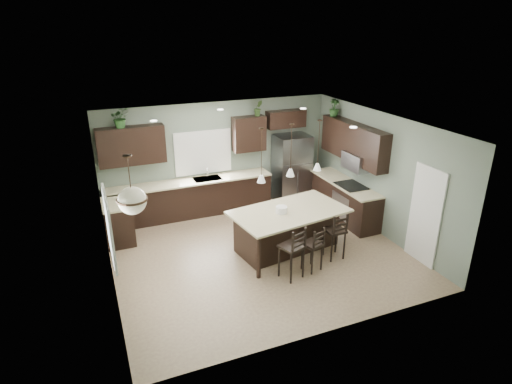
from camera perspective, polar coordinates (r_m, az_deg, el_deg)
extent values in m
plane|color=#9E8466|center=(9.34, 0.37, -8.08)|extent=(6.00, 6.00, 0.00)
cube|color=white|center=(9.24, 21.61, -2.96)|extent=(0.04, 0.82, 2.04)
cube|color=white|center=(11.00, -7.08, 5.29)|extent=(1.35, 0.02, 1.00)
cube|color=white|center=(7.35, -19.09, -4.48)|extent=(0.02, 1.10, 1.00)
cube|color=black|center=(10.09, -17.84, -3.93)|extent=(0.60, 0.90, 0.90)
cube|color=beige|center=(9.90, -18.04, -1.46)|extent=(0.66, 0.96, 0.04)
cube|color=black|center=(11.00, -8.67, -0.88)|extent=(4.20, 0.60, 0.90)
cube|color=beige|center=(10.81, -8.78, 1.38)|extent=(4.20, 0.66, 0.04)
cube|color=gray|center=(10.91, -6.50, 1.77)|extent=(0.70, 0.45, 0.01)
cylinder|color=silver|center=(10.84, -6.49, 2.44)|extent=(0.02, 0.02, 0.28)
cube|color=black|center=(10.44, -16.27, 5.95)|extent=(1.55, 0.34, 0.90)
cube|color=black|center=(11.11, -0.95, 7.76)|extent=(0.85, 0.34, 0.90)
cube|color=black|center=(11.46, 4.00, 9.69)|extent=(1.05, 0.34, 0.45)
cube|color=black|center=(11.01, 11.66, -1.09)|extent=(0.60, 2.35, 0.90)
cube|color=beige|center=(10.83, 11.75, 1.19)|extent=(0.66, 2.35, 0.04)
cube|color=black|center=(10.61, 12.58, 0.83)|extent=(0.58, 0.75, 0.02)
cube|color=gray|center=(10.64, 11.09, -1.87)|extent=(0.01, 0.72, 0.60)
cube|color=black|center=(10.60, 12.86, 6.51)|extent=(0.34, 2.35, 0.90)
cube|color=gray|center=(10.47, 13.30, 3.99)|extent=(0.40, 0.75, 0.40)
cube|color=gray|center=(11.66, 4.76, 3.12)|extent=(0.90, 0.74, 1.85)
cube|color=black|center=(9.28, 4.36, -5.10)|extent=(2.60, 1.73, 0.92)
cylinder|color=white|center=(8.94, 3.41, -2.37)|extent=(0.24, 0.24, 0.14)
cube|color=black|center=(8.28, 4.76, -7.99)|extent=(0.52, 0.52, 1.10)
cube|color=black|center=(8.59, 7.51, -7.48)|extent=(0.44, 0.44, 0.95)
cube|color=black|center=(9.07, 10.44, -5.68)|extent=(0.39, 0.39, 1.04)
imported|color=#295525|center=(10.24, -17.66, 9.43)|extent=(0.43, 0.37, 0.46)
imported|color=#334F22|center=(11.04, 0.30, 11.13)|extent=(0.24, 0.20, 0.40)
imported|color=#274E22|center=(11.16, 10.39, 11.00)|extent=(0.30, 0.30, 0.44)
plane|color=slate|center=(11.16, -5.09, 4.81)|extent=(6.00, 0.00, 6.00)
plane|color=slate|center=(6.53, 9.87, -8.48)|extent=(6.00, 0.00, 6.00)
plane|color=slate|center=(8.14, -19.51, -3.10)|extent=(0.00, 5.50, 5.50)
plane|color=slate|center=(10.19, 16.16, 2.32)|extent=(0.00, 5.50, 5.50)
plane|color=white|center=(8.30, 0.42, 8.91)|extent=(6.00, 6.00, 0.00)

